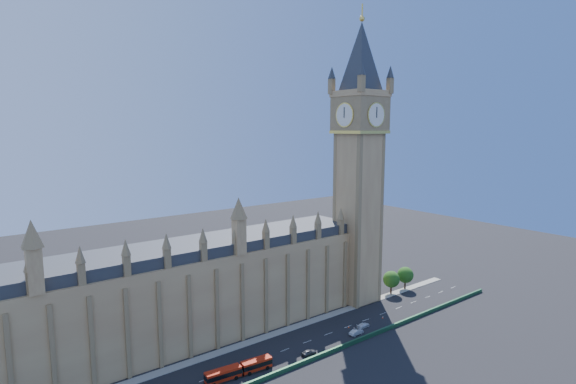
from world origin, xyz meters
TOP-DOWN VIEW (x-y plane):
  - ground at (0.00, 0.00)m, footprint 400.00×400.00m
  - palace_westminster at (-25.00, 22.00)m, footprint 120.00×20.00m
  - elizabeth_tower at (38.00, 13.99)m, footprint 20.59×20.59m
  - bridge_parapet at (0.00, -9.00)m, footprint 160.00×0.60m
  - kerb_north at (0.00, 9.50)m, footprint 160.00×3.00m
  - tree_east_near at (52.22, 10.08)m, footprint 6.00×6.00m
  - tree_east_far at (60.22, 10.08)m, footprint 6.00×6.00m
  - red_bus at (-20.56, -3.55)m, footprint 17.40×4.20m
  - car_grey at (-0.50, -5.96)m, footprint 4.31×1.92m
  - car_silver at (18.16, -5.38)m, footprint 4.76×1.75m
  - car_white at (23.28, -3.29)m, footprint 4.80×2.19m
  - cone_a at (19.71, -0.70)m, footprint 0.50×0.50m
  - cone_b at (33.09, -2.46)m, footprint 0.48×0.48m
  - cone_c at (21.46, -3.01)m, footprint 0.52×0.52m
  - cone_d at (20.09, -2.57)m, footprint 0.43×0.43m

SIDE VIEW (x-z plane):
  - ground at x=0.00m, z-range 0.00..0.00m
  - kerb_north at x=0.00m, z-range 0.00..0.16m
  - cone_a at x=19.71m, z-range 0.00..0.65m
  - cone_b at x=33.09m, z-range 0.00..0.67m
  - cone_d at x=20.09m, z-range 0.00..0.68m
  - cone_c at x=21.46m, z-range 0.00..0.72m
  - bridge_parapet at x=0.00m, z-range 0.00..1.20m
  - car_white at x=23.28m, z-range 0.00..1.36m
  - car_grey at x=-0.50m, z-range 0.00..1.44m
  - car_silver at x=18.16m, z-range 0.00..1.56m
  - red_bus at x=-20.56m, z-range 0.08..3.01m
  - tree_east_near at x=52.22m, z-range 1.39..9.89m
  - tree_east_far at x=60.22m, z-range 1.39..9.89m
  - palace_westminster at x=-25.00m, z-range -0.14..27.86m
  - elizabeth_tower at x=38.00m, z-range 2.06..107.06m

